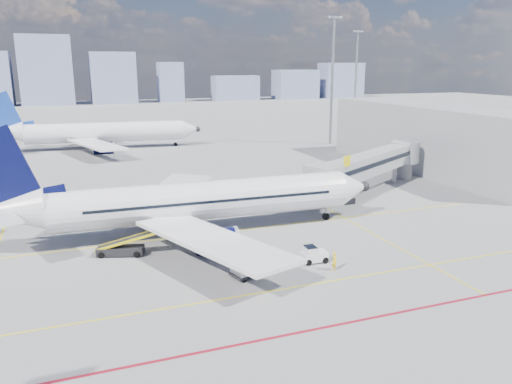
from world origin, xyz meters
The scene contains 13 objects.
ground centered at (0.00, 0.00, 0.00)m, with size 420.00×420.00×0.00m, color gray.
apron_markings centered at (-0.58, -3.91, 0.01)m, with size 90.00×35.12×0.01m.
jet_bridge centered at (23.51, 16.91, 3.74)m, with size 23.55×15.78×6.30m.
terminal_block centered at (39.95, 26.00, 5.00)m, with size 10.00×42.00×10.00m.
floodlight_mast_ne centered at (38.00, 55.00, 13.59)m, with size 3.20×0.61×25.45m.
floodlight_mast_far centered at (65.00, 90.00, 13.59)m, with size 3.20×0.61×25.45m.
distant_skyline centered at (-6.07, 190.00, 11.06)m, with size 252.19×13.77×28.88m.
main_aircraft centered at (-2.80, 8.52, 3.22)m, with size 38.81×33.81×11.31m.
second_aircraft centered at (-7.99, 64.89, 3.22)m, with size 39.79×34.62×11.63m.
baggage_tug centered at (5.18, -2.15, 0.70)m, with size 2.14×1.32×1.47m.
cargo_dolly centered at (-0.39, -2.83, 1.09)m, with size 3.92×2.60×1.98m.
belt_loader centered at (-9.55, 5.13, 0.60)m, with size 5.71×2.86×2.30m.
ramp_worker centered at (6.04, -4.20, 0.78)m, with size 0.57×0.37×1.56m, color yellow.
Camera 1 is at (-12.88, -36.94, 15.97)m, focal length 35.00 mm.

